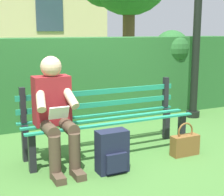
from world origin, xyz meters
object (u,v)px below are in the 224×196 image
object	(u,v)px
person_seated	(55,110)
backpack	(112,152)
park_bench	(106,118)
handbag	(185,144)

from	to	relation	value
person_seated	backpack	distance (m)	0.73
backpack	person_seated	bearing A→B (deg)	-41.38
park_bench	person_seated	bearing A→B (deg)	14.44
handbag	park_bench	bearing A→B (deg)	-33.82
park_bench	backpack	world-z (taller)	park_bench
park_bench	backpack	bearing A→B (deg)	71.60
park_bench	backpack	size ratio (longest dim) A/B	4.62
park_bench	handbag	world-z (taller)	park_bench
person_seated	handbag	size ratio (longest dim) A/B	2.98
person_seated	handbag	bearing A→B (deg)	166.35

